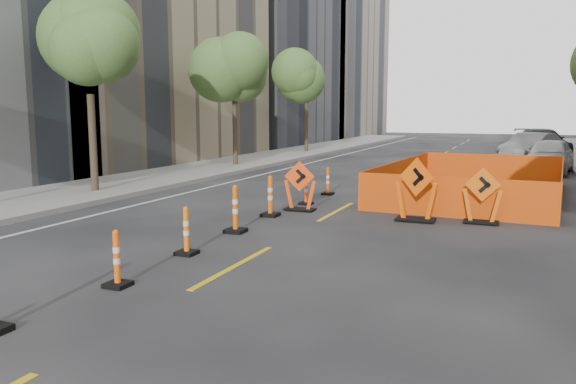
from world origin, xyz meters
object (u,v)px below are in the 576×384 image
at_px(channelizer_3, 117,258).
at_px(parked_car_near, 549,156).
at_px(channelizer_7, 306,189).
at_px(parked_car_mid, 531,148).
at_px(chevron_sign_center, 416,190).
at_px(parked_car_far, 542,142).
at_px(channelizer_8, 328,181).
at_px(channelizer_4, 186,231).
at_px(channelizer_5, 235,209).
at_px(chevron_sign_right, 482,196).
at_px(channelizer_6, 270,196).
at_px(chevron_sign_left, 300,186).

height_order(channelizer_3, parked_car_near, parked_car_near).
distance_m(channelizer_7, parked_car_mid, 18.75).
xyz_separation_m(chevron_sign_center, parked_car_far, (3.61, 24.89, 0.03)).
distance_m(channelizer_8, parked_car_mid, 16.77).
xyz_separation_m(channelizer_4, channelizer_5, (-0.06, 2.14, 0.08)).
height_order(channelizer_4, parked_car_far, parked_car_far).
distance_m(channelizer_3, chevron_sign_right, 9.01).
relative_size(chevron_sign_center, parked_car_near, 0.35).
height_order(chevron_sign_center, parked_car_far, parked_car_far).
bearing_deg(parked_car_near, channelizer_4, -101.94).
height_order(channelizer_8, chevron_sign_center, chevron_sign_center).
relative_size(channelizer_7, parked_car_near, 0.20).
relative_size(channelizer_4, parked_car_far, 0.16).
relative_size(channelizer_6, chevron_sign_right, 0.78).
height_order(channelizer_4, channelizer_7, channelizer_4).
xyz_separation_m(chevron_sign_left, parked_car_near, (6.83, 13.36, 0.09)).
xyz_separation_m(chevron_sign_left, parked_car_far, (6.86, 24.58, 0.14)).
xyz_separation_m(chevron_sign_left, chevron_sign_center, (3.25, -0.31, 0.11)).
bearing_deg(chevron_sign_right, chevron_sign_left, 176.08).
xyz_separation_m(channelizer_8, chevron_sign_right, (5.04, -3.18, 0.24)).
xyz_separation_m(channelizer_3, parked_car_near, (7.00, 20.87, 0.32)).
xyz_separation_m(parked_car_near, parked_car_mid, (-0.67, 5.32, 0.02)).
xyz_separation_m(channelizer_6, channelizer_8, (0.17, 4.27, -0.09)).
relative_size(channelizer_3, channelizer_8, 1.00).
distance_m(channelizer_4, parked_car_far, 30.78).
xyz_separation_m(channelizer_6, parked_car_mid, (6.57, 19.77, 0.26)).
height_order(channelizer_3, chevron_sign_right, chevron_sign_right).
relative_size(parked_car_near, parked_car_mid, 0.94).
height_order(channelizer_7, parked_car_mid, parked_car_mid).
xyz_separation_m(channelizer_5, chevron_sign_right, (5.12, 3.23, 0.15)).
bearing_deg(parked_car_near, channelizer_8, -115.98).
height_order(channelizer_5, parked_car_far, parked_car_far).
relative_size(channelizer_5, channelizer_8, 1.20).
height_order(chevron_sign_left, chevron_sign_right, chevron_sign_right).
xyz_separation_m(channelizer_3, chevron_sign_right, (4.97, 7.51, 0.24)).
bearing_deg(chevron_sign_left, channelizer_8, 82.57).
bearing_deg(chevron_sign_left, channelizer_3, -103.01).
bearing_deg(parked_car_far, channelizer_5, -119.53).
bearing_deg(channelizer_6, channelizer_5, -87.61).
bearing_deg(channelizer_8, chevron_sign_right, -32.24).
distance_m(channelizer_5, parked_car_near, 18.07).
distance_m(channelizer_4, channelizer_8, 8.55).
xyz_separation_m(channelizer_3, channelizer_6, (-0.24, 6.41, 0.08)).
relative_size(chevron_sign_left, parked_car_far, 0.24).
height_order(channelizer_6, chevron_sign_right, chevron_sign_right).
height_order(chevron_sign_left, parked_car_far, parked_car_far).
bearing_deg(parked_car_mid, channelizer_4, -81.79).
xyz_separation_m(chevron_sign_center, chevron_sign_right, (1.55, 0.31, -0.11)).
relative_size(channelizer_3, chevron_sign_center, 0.57).
relative_size(channelizer_5, chevron_sign_center, 0.68).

